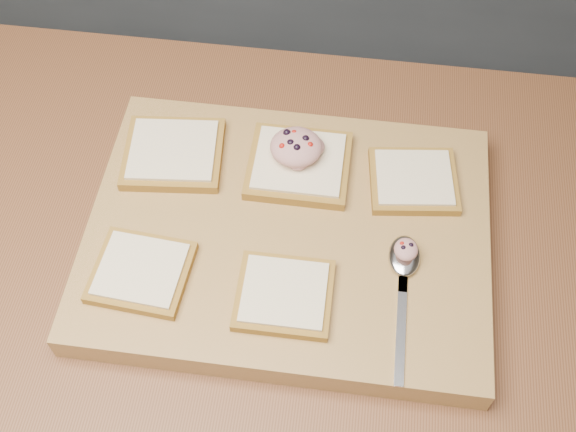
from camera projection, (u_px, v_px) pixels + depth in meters
name	position (u px, v px, depth m)	size (l,w,h in m)	color
island_counter	(355.00, 413.00, 1.25)	(2.00, 0.80, 0.90)	slate
cutting_board	(288.00, 235.00, 0.90)	(0.49, 0.37, 0.04)	#B4834D
bread_far_left	(173.00, 153.00, 0.94)	(0.14, 0.13, 0.02)	olive
bread_far_center	(299.00, 165.00, 0.93)	(0.13, 0.12, 0.02)	olive
bread_far_right	(414.00, 180.00, 0.91)	(0.12, 0.11, 0.02)	olive
bread_near_left	(141.00, 272.00, 0.84)	(0.12, 0.11, 0.02)	olive
bread_near_center	(284.00, 295.00, 0.82)	(0.11, 0.10, 0.02)	olive
tuna_salad_dollop	(296.00, 147.00, 0.91)	(0.07, 0.06, 0.03)	tan
spoon	(404.00, 266.00, 0.85)	(0.04, 0.19, 0.01)	silver
spoon_salad	(406.00, 249.00, 0.84)	(0.03, 0.03, 0.02)	tan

